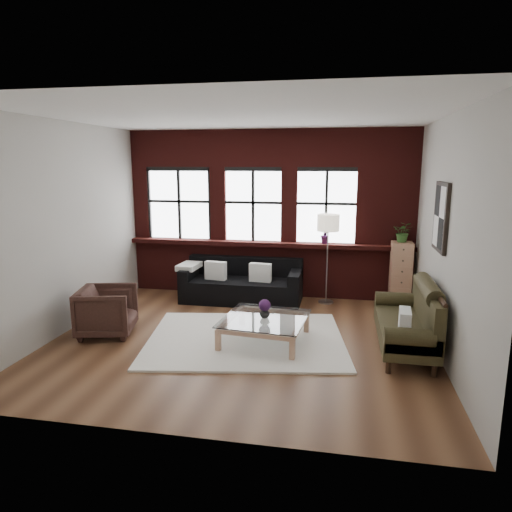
% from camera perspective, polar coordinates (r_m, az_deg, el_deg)
% --- Properties ---
extents(floor, '(5.50, 5.50, 0.00)m').
position_cam_1_polar(floor, '(6.88, -1.77, -10.38)').
color(floor, '#55321F').
rests_on(floor, ground).
extents(ceiling, '(5.50, 5.50, 0.00)m').
position_cam_1_polar(ceiling, '(6.42, -1.95, 17.17)').
color(ceiling, white).
rests_on(ceiling, ground).
extents(wall_back, '(5.50, 0.00, 5.50)m').
position_cam_1_polar(wall_back, '(8.90, 1.63, 5.26)').
color(wall_back, '#AEABA2').
rests_on(wall_back, ground).
extents(wall_front, '(5.50, 0.00, 5.50)m').
position_cam_1_polar(wall_front, '(4.10, -9.42, -2.25)').
color(wall_front, '#AEABA2').
rests_on(wall_front, ground).
extents(wall_left, '(0.00, 5.00, 5.00)m').
position_cam_1_polar(wall_left, '(7.54, -22.74, 3.26)').
color(wall_left, '#AEABA2').
rests_on(wall_left, ground).
extents(wall_right, '(0.00, 5.00, 5.00)m').
position_cam_1_polar(wall_right, '(6.46, 22.73, 2.01)').
color(wall_right, '#AEABA2').
rests_on(wall_right, ground).
extents(brick_backwall, '(5.50, 0.12, 3.20)m').
position_cam_1_polar(brick_backwall, '(8.84, 1.57, 5.22)').
color(brick_backwall, '#461210').
rests_on(brick_backwall, floor).
extents(sill_ledge, '(5.50, 0.30, 0.08)m').
position_cam_1_polar(sill_ledge, '(8.83, 1.46, 1.54)').
color(sill_ledge, '#461210').
rests_on(sill_ledge, brick_backwall).
extents(window_left, '(1.38, 0.10, 1.50)m').
position_cam_1_polar(window_left, '(9.29, -9.51, 6.30)').
color(window_left, black).
rests_on(window_left, brick_backwall).
extents(window_mid, '(1.38, 0.10, 1.50)m').
position_cam_1_polar(window_mid, '(8.89, -0.34, 6.23)').
color(window_mid, black).
rests_on(window_mid, brick_backwall).
extents(window_right, '(1.38, 0.10, 1.50)m').
position_cam_1_polar(window_right, '(8.73, 8.77, 6.00)').
color(window_right, black).
rests_on(window_right, brick_backwall).
extents(wall_poster, '(0.05, 0.74, 0.94)m').
position_cam_1_polar(wall_poster, '(6.71, 22.13, 4.54)').
color(wall_poster, black).
rests_on(wall_poster, wall_right).
extents(shag_rug, '(3.17, 2.67, 0.03)m').
position_cam_1_polar(shag_rug, '(6.87, -1.28, -10.30)').
color(shag_rug, white).
rests_on(shag_rug, floor).
extents(dark_sofa, '(2.23, 0.90, 0.81)m').
position_cam_1_polar(dark_sofa, '(8.61, -1.79, -3.05)').
color(dark_sofa, black).
rests_on(dark_sofa, floor).
extents(pillow_a, '(0.42, 0.19, 0.34)m').
position_cam_1_polar(pillow_a, '(8.58, -5.06, -1.82)').
color(pillow_a, silver).
rests_on(pillow_a, dark_sofa).
extents(pillow_b, '(0.41, 0.18, 0.34)m').
position_cam_1_polar(pillow_b, '(8.40, 0.54, -2.08)').
color(pillow_b, silver).
rests_on(pillow_b, dark_sofa).
extents(vintage_settee, '(0.80, 1.80, 0.96)m').
position_cam_1_polar(vintage_settee, '(6.67, 18.12, -7.32)').
color(vintage_settee, '#2E2815').
rests_on(vintage_settee, floor).
extents(pillow_settee, '(0.17, 0.39, 0.34)m').
position_cam_1_polar(pillow_settee, '(6.11, 18.08, -7.96)').
color(pillow_settee, silver).
rests_on(pillow_settee, vintage_settee).
extents(armchair, '(0.97, 0.96, 0.74)m').
position_cam_1_polar(armchair, '(7.31, -18.12, -6.56)').
color(armchair, '#311D18').
rests_on(armchair, floor).
extents(coffee_table, '(1.28, 1.28, 0.39)m').
position_cam_1_polar(coffee_table, '(6.71, 1.09, -9.28)').
color(coffee_table, tan).
rests_on(coffee_table, shag_rug).
extents(vase, '(0.15, 0.15, 0.15)m').
position_cam_1_polar(vase, '(6.62, 1.10, -7.09)').
color(vase, '#B2B2B2').
rests_on(vase, coffee_table).
extents(flowers, '(0.17, 0.17, 0.17)m').
position_cam_1_polar(flowers, '(6.58, 1.10, -6.17)').
color(flowers, '#41194B').
rests_on(flowers, vase).
extents(drawer_chest, '(0.36, 0.36, 1.19)m').
position_cam_1_polar(drawer_chest, '(8.66, 17.61, -2.21)').
color(drawer_chest, tan).
rests_on(drawer_chest, floor).
extents(potted_plant_top, '(0.39, 0.36, 0.37)m').
position_cam_1_polar(potted_plant_top, '(8.52, 17.93, 2.86)').
color(potted_plant_top, '#2D5923').
rests_on(potted_plant_top, drawer_chest).
extents(floor_lamp, '(0.40, 0.40, 1.81)m').
position_cam_1_polar(floor_lamp, '(8.48, 8.90, 0.07)').
color(floor_lamp, '#A5A5A8').
rests_on(floor_lamp, floor).
extents(sill_plant, '(0.23, 0.22, 0.34)m').
position_cam_1_polar(sill_plant, '(8.66, 8.69, 2.64)').
color(sill_plant, '#41194B').
rests_on(sill_plant, sill_ledge).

